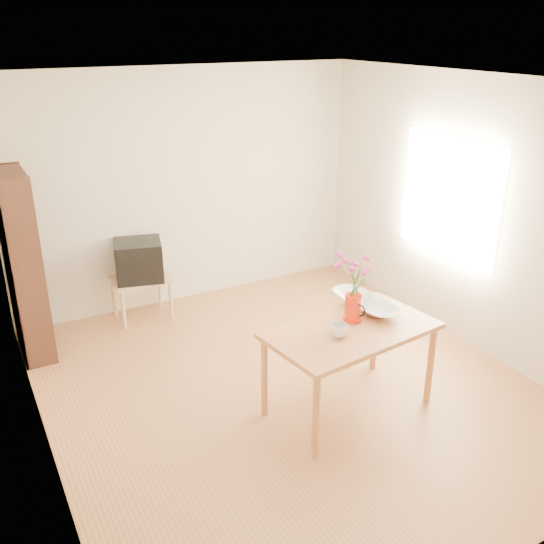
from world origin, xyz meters
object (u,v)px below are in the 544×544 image
table (351,338)px  pitcher (353,309)px  bowl (366,284)px  television (138,259)px  mug (339,331)px

table → pitcher: bearing=44.8°
table → bowl: bowl is taller
television → mug: bearing=-57.6°
pitcher → television: size_ratio=0.40×
table → pitcher: 0.23m
table → bowl: 0.51m
mug → television: size_ratio=0.23×
mug → television: 2.68m
table → pitcher: pitcher is taller
table → mug: size_ratio=10.77×
bowl → mug: bearing=-146.3°
television → bowl: bearing=-44.9°
pitcher → bowl: bowl is taller
table → bowl: size_ratio=3.10×
table → television: size_ratio=2.50×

